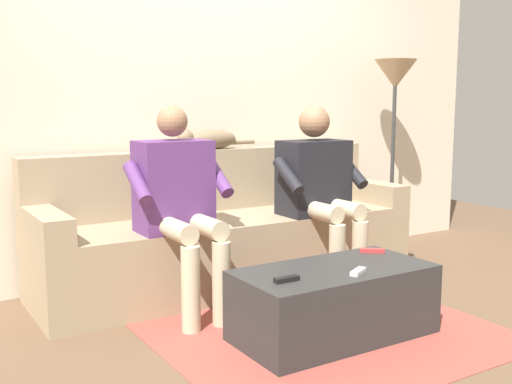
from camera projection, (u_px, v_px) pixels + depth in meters
ground_plane at (290, 315)px, 3.45m from camera, size 8.00×8.00×0.00m
back_wall at (197, 75)px, 4.21m from camera, size 5.18×0.06×2.73m
couch at (227, 237)px, 4.01m from camera, size 2.49×0.72×0.87m
coffee_table at (334, 302)px, 3.10m from camera, size 1.00×0.50×0.36m
person_left_seated at (319, 183)px, 3.94m from camera, size 0.59×0.55×1.16m
person_right_seated at (179, 197)px, 3.41m from camera, size 0.56×0.57×1.16m
cat_on_backrest at (208, 139)px, 4.11m from camera, size 0.58×0.14×0.14m
remote_black at (287, 279)px, 2.84m from camera, size 0.13×0.04×0.02m
remote_red at (372, 251)px, 3.38m from camera, size 0.13×0.11×0.02m
remote_white at (358, 272)px, 2.97m from camera, size 0.13×0.09×0.02m
floor_rug at (317, 327)px, 3.24m from camera, size 1.70×1.62×0.01m
floor_lamp at (395, 87)px, 4.69m from camera, size 0.32×0.32×1.50m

